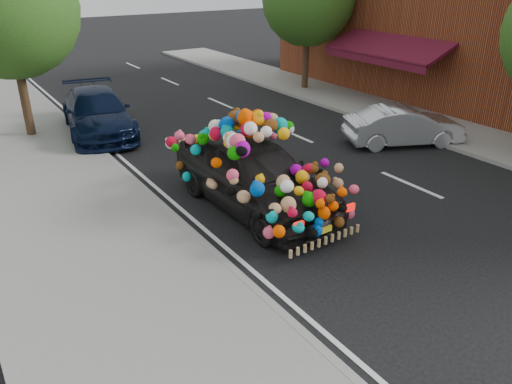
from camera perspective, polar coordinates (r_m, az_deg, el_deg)
ground at (r=11.17m, az=5.17°, el=-3.25°), size 100.00×100.00×0.00m
sidewalk at (r=9.44m, az=-16.16°, el=-9.51°), size 4.00×60.00×0.12m
kerb at (r=10.02m, az=-5.53°, el=-6.36°), size 0.15×60.00×0.13m
footpath_far at (r=18.68m, az=19.59°, el=7.18°), size 3.00×40.00×0.12m
lane_markings at (r=13.52m, az=17.28°, el=0.82°), size 6.00×50.00×0.01m
tree_near_sidewalk at (r=17.39m, az=-26.57°, el=18.30°), size 4.20×4.20×6.13m
plush_art_car at (r=11.28m, az=-0.26°, el=3.75°), size 2.44×5.10×2.30m
navy_sedan at (r=17.55m, az=-17.67°, el=8.63°), size 2.80×5.20×1.43m
silver_hatchback at (r=16.38m, az=16.52°, el=7.26°), size 3.85×2.65×1.20m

